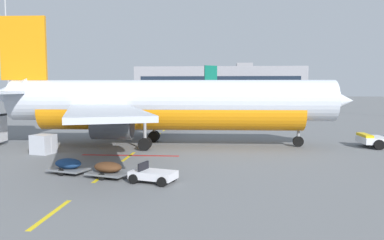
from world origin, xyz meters
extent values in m
plane|color=slate|center=(40.00, 40.00, 0.00)|extent=(400.00, 400.00, 0.00)
cube|color=yellow|center=(18.00, 7.64, 0.00)|extent=(0.24, 4.00, 0.01)
cube|color=yellow|center=(18.00, 15.04, 0.00)|extent=(0.24, 4.00, 0.01)
cube|color=yellow|center=(18.00, 21.48, 0.00)|extent=(0.24, 4.00, 0.01)
cube|color=yellow|center=(18.00, 28.62, 0.00)|extent=(0.24, 4.00, 0.01)
cube|color=yellow|center=(18.00, 35.33, 0.00)|extent=(0.24, 4.00, 0.01)
cube|color=yellow|center=(18.00, 41.35, 0.00)|extent=(0.24, 4.00, 0.01)
cube|color=yellow|center=(18.00, 48.09, 0.00)|extent=(0.24, 4.00, 0.01)
cube|color=yellow|center=(18.00, 54.45, 0.00)|extent=(0.24, 4.00, 0.01)
cube|color=yellow|center=(18.00, 61.88, 0.00)|extent=(0.24, 4.00, 0.01)
cube|color=yellow|center=(18.00, 68.27, 0.00)|extent=(0.24, 4.00, 0.01)
cube|color=yellow|center=(18.00, 74.42, 0.00)|extent=(0.24, 4.00, 0.01)
cube|color=yellow|center=(18.00, 80.72, 0.00)|extent=(0.24, 4.00, 0.01)
cube|color=yellow|center=(18.00, 87.70, 0.00)|extent=(0.24, 4.00, 0.01)
cube|color=#B21414|center=(18.00, 22.00, 0.00)|extent=(8.00, 0.40, 0.01)
cylinder|color=silver|center=(20.61, 27.40, 4.30)|extent=(30.18, 4.51, 3.80)
cylinder|color=orange|center=(20.61, 27.40, 3.26)|extent=(24.58, 4.07, 3.50)
cone|color=silver|center=(35.66, 27.75, 4.30)|extent=(3.59, 3.81, 3.72)
cone|color=silver|center=(4.87, 27.03, 4.78)|extent=(4.28, 3.33, 3.23)
cube|color=#192333|center=(34.61, 27.73, 4.97)|extent=(1.67, 2.89, 0.60)
cube|color=orange|center=(6.62, 27.07, 9.20)|extent=(4.41, 0.46, 6.00)
cube|color=silver|center=(5.84, 30.25, 5.06)|extent=(3.35, 6.47, 0.24)
cube|color=#B7BCC6|center=(16.44, 35.80, 3.83)|extent=(9.80, 17.65, 0.36)
cube|color=#B7BCC6|center=(16.84, 18.81, 3.83)|extent=(10.49, 17.60, 0.36)
cylinder|color=#4C4F54|center=(16.36, 32.80, 2.38)|extent=(3.25, 2.17, 2.10)
cylinder|color=black|center=(17.96, 32.84, 2.38)|extent=(0.16, 1.79, 1.79)
cylinder|color=#4C4F54|center=(16.62, 21.80, 2.38)|extent=(3.25, 2.17, 2.10)
cylinder|color=black|center=(18.22, 21.84, 2.38)|extent=(0.16, 1.79, 1.79)
cylinder|color=gray|center=(32.51, 27.68, 1.83)|extent=(0.28, 0.28, 2.67)
cylinder|color=black|center=(32.51, 27.68, 0.50)|extent=(1.00, 0.30, 0.99)
cylinder|color=gray|center=(18.55, 29.95, 1.86)|extent=(0.28, 0.28, 2.61)
cylinder|color=black|center=(18.54, 30.30, 0.55)|extent=(1.11, 0.38, 1.10)
cylinder|color=black|center=(18.56, 29.60, 0.55)|extent=(1.11, 0.38, 1.10)
cylinder|color=gray|center=(18.68, 24.75, 1.86)|extent=(0.28, 0.28, 2.61)
cylinder|color=black|center=(18.67, 25.10, 0.55)|extent=(1.11, 0.38, 1.10)
cylinder|color=black|center=(18.68, 24.40, 0.55)|extent=(1.11, 0.38, 1.10)
cube|color=yellow|center=(38.57, 27.88, 1.12)|extent=(0.70, 2.52, 0.24)
cylinder|color=black|center=(39.29, 26.48, 0.45)|extent=(0.90, 0.40, 0.90)
cylinder|color=black|center=(39.29, 29.28, 0.45)|extent=(0.90, 0.40, 0.90)
cylinder|color=silver|center=(32.94, 106.95, 4.11)|extent=(24.96, 20.55, 3.63)
cylinder|color=#0F604C|center=(32.94, 106.95, 3.11)|extent=(20.55, 17.03, 3.34)
cone|color=silver|center=(44.30, 115.79, 4.11)|extent=(4.83, 4.87, 3.56)
cone|color=silver|center=(21.05, 97.70, 4.57)|extent=(5.07, 4.91, 3.09)
cube|color=#192333|center=(43.51, 115.17, 4.75)|extent=(2.88, 3.09, 0.57)
cube|color=#0F604C|center=(22.37, 98.73, 8.80)|extent=(3.53, 2.86, 5.74)
cube|color=silver|center=(19.96, 100.73, 4.84)|extent=(6.18, 6.71, 0.23)
cube|color=silver|center=(23.72, 95.90, 4.84)|extent=(6.18, 6.71, 0.23)
cube|color=#B7BCC6|center=(24.95, 111.03, 3.66)|extent=(9.54, 16.88, 0.34)
cube|color=#B7BCC6|center=(34.93, 98.20, 3.66)|extent=(16.15, 12.67, 0.34)
cylinder|color=#4C4F54|center=(26.59, 108.68, 2.27)|extent=(3.65, 3.47, 2.01)
cylinder|color=black|center=(27.80, 109.62, 2.27)|extent=(1.14, 1.42, 1.71)
cylinder|color=#4C4F54|center=(33.06, 100.37, 2.27)|extent=(3.65, 3.47, 2.01)
cylinder|color=black|center=(34.26, 101.31, 2.27)|extent=(1.14, 1.42, 1.71)
cylinder|color=gray|center=(41.92, 113.94, 1.75)|extent=(0.27, 0.27, 2.55)
cylinder|color=black|center=(41.92, 113.94, 0.47)|extent=(0.91, 0.79, 0.95)
cylinder|color=gray|center=(29.90, 107.74, 1.77)|extent=(0.27, 0.27, 2.50)
cylinder|color=black|center=(29.70, 108.00, 0.53)|extent=(1.04, 0.91, 1.05)
cylinder|color=black|center=(30.11, 107.47, 0.53)|extent=(1.04, 0.91, 1.05)
cylinder|color=gray|center=(32.96, 103.81, 1.77)|extent=(0.27, 0.27, 2.50)
cylinder|color=black|center=(32.75, 104.07, 0.53)|extent=(1.04, 0.91, 1.05)
cylinder|color=black|center=(33.16, 103.55, 0.53)|extent=(1.04, 0.91, 1.05)
cube|color=silver|center=(21.46, 13.43, 0.46)|extent=(2.90, 2.11, 0.44)
cube|color=black|center=(20.84, 13.63, 0.86)|extent=(0.45, 1.10, 0.56)
cylinder|color=black|center=(22.53, 13.83, 0.28)|extent=(0.59, 0.34, 0.56)
cylinder|color=black|center=(22.12, 12.49, 0.28)|extent=(0.59, 0.34, 0.56)
cylinder|color=black|center=(20.80, 14.37, 0.28)|extent=(0.59, 0.34, 0.56)
cylinder|color=black|center=(20.38, 13.04, 0.28)|extent=(0.59, 0.34, 0.56)
cube|color=slate|center=(18.50, 14.36, 0.28)|extent=(2.74, 2.15, 0.12)
ellipsoid|color=#4C2D19|center=(18.50, 14.36, 0.66)|extent=(2.10, 1.69, 0.64)
cylinder|color=black|center=(18.70, 15.01, 0.22)|extent=(0.46, 0.27, 0.44)
cylinder|color=black|center=(18.30, 13.72, 0.22)|extent=(0.46, 0.27, 0.44)
cube|color=slate|center=(15.64, 15.26, 0.28)|extent=(2.74, 2.15, 0.12)
ellipsoid|color=navy|center=(15.64, 15.26, 0.66)|extent=(2.10, 1.69, 0.64)
cylinder|color=black|center=(15.84, 15.91, 0.22)|extent=(0.46, 0.27, 0.44)
cylinder|color=black|center=(15.43, 14.62, 0.22)|extent=(0.46, 0.27, 0.44)
cube|color=#B7BCC6|center=(10.62, 22.26, 0.80)|extent=(1.96, 1.93, 1.60)
cube|color=silver|center=(10.62, 22.26, 0.80)|extent=(1.57, 0.47, 1.36)
cylinder|color=slate|center=(-21.32, 72.30, 0.30)|extent=(0.70, 0.70, 0.60)
cylinder|color=#9EA0A5|center=(-21.32, 72.30, 14.05)|extent=(0.36, 0.36, 28.11)
cube|color=gray|center=(24.69, 138.57, 6.62)|extent=(62.59, 18.12, 13.24)
cube|color=#192333|center=(24.69, 129.45, 7.28)|extent=(57.58, 0.12, 4.77)
cube|color=gray|center=(34.08, 138.57, 14.04)|extent=(6.00, 5.00, 1.60)
camera|label=1|loc=(25.35, -7.90, 5.47)|focal=35.48mm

